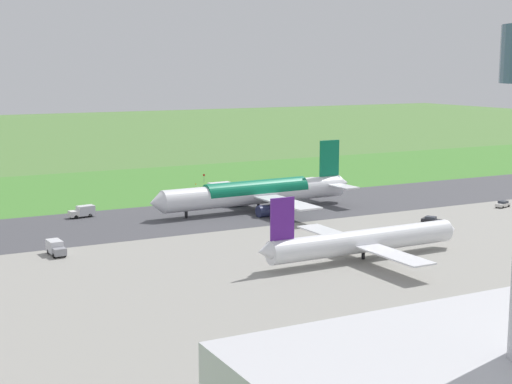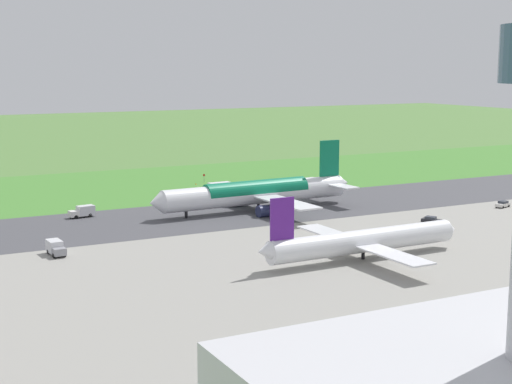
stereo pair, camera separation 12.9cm
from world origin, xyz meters
TOP-DOWN VIEW (x-y plane):
  - ground_plane at (0.00, 0.00)m, footprint 800.00×800.00m
  - runway_asphalt at (0.00, 0.00)m, footprint 600.00×34.01m
  - apron_concrete at (0.00, 52.92)m, footprint 440.00×110.00m
  - grass_verge_foreground at (0.00, -45.25)m, footprint 600.00×80.00m
  - airliner_main at (-14.49, -0.02)m, footprint 54.10×44.21m
  - airliner_parked_mid at (-9.21, 50.05)m, footprint 42.83×34.96m
  - service_truck_baggage at (24.59, -10.97)m, footprint 6.08×3.12m
  - service_car_followme at (-40.85, 31.36)m, footprint 3.63×4.54m
  - service_truck_fuel at (38.33, 21.57)m, footprint 2.61×5.93m
  - service_car_ops at (-69.24, 24.18)m, footprint 4.53×2.89m
  - no_stopping_sign at (-21.32, -46.92)m, footprint 0.60×0.10m
  - traffic_cone_orange at (-17.34, -43.74)m, footprint 0.40×0.40m

SIDE VIEW (x-z plane):
  - ground_plane at x=0.00m, z-range 0.00..0.00m
  - grass_verge_foreground at x=0.00m, z-range 0.00..0.04m
  - apron_concrete at x=0.00m, z-range 0.00..0.05m
  - runway_asphalt at x=0.00m, z-range 0.00..0.06m
  - traffic_cone_orange at x=-17.34m, z-range 0.00..0.55m
  - service_car_followme at x=-40.85m, z-range 0.03..1.65m
  - service_car_ops at x=-69.24m, z-range 0.03..1.65m
  - service_truck_baggage at x=24.59m, z-range 0.08..2.73m
  - service_truck_fuel at x=38.33m, z-range 0.08..2.73m
  - no_stopping_sign at x=-21.32m, z-range 0.24..2.70m
  - airliner_parked_mid at x=-9.21m, z-range -2.84..9.69m
  - airliner_main at x=-14.49m, z-range -3.59..12.29m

